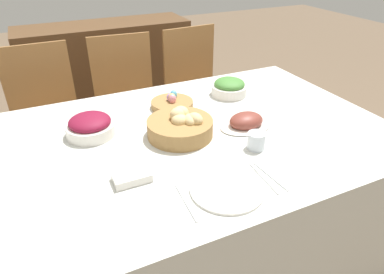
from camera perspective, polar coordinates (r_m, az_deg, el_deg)
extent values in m
plane|color=brown|center=(2.03, -0.90, -18.60)|extent=(12.00, 12.00, 0.00)
cube|color=silver|center=(1.76, -1.00, -10.46)|extent=(1.89, 1.20, 0.76)
cylinder|color=olive|center=(2.35, -13.23, -4.61)|extent=(0.03, 0.03, 0.44)
cylinder|color=olive|center=(2.40, -4.10, -2.85)|extent=(0.03, 0.03, 0.44)
cylinder|color=olive|center=(2.67, -14.53, -0.08)|extent=(0.03, 0.03, 0.44)
cylinder|color=olive|center=(2.72, -6.49, 1.38)|extent=(0.03, 0.03, 0.44)
cube|color=olive|center=(2.42, -10.06, 3.19)|extent=(0.45, 0.45, 0.02)
cube|color=olive|center=(2.49, -11.58, 10.64)|extent=(0.42, 0.05, 0.51)
cylinder|color=olive|center=(2.32, -25.44, -7.61)|extent=(0.03, 0.03, 0.44)
cylinder|color=olive|center=(2.32, -16.04, -5.45)|extent=(0.03, 0.03, 0.44)
cylinder|color=olive|center=(2.65, -25.98, -2.81)|extent=(0.03, 0.03, 0.44)
cylinder|color=olive|center=(2.65, -17.78, -0.93)|extent=(0.03, 0.03, 0.44)
cube|color=olive|center=(2.36, -22.37, 0.51)|extent=(0.43, 0.43, 0.02)
cube|color=olive|center=(2.44, -24.13, 8.09)|extent=(0.42, 0.02, 0.51)
cylinder|color=olive|center=(2.47, 0.05, -1.80)|extent=(0.03, 0.03, 0.44)
cylinder|color=olive|center=(2.65, 7.39, 0.41)|extent=(0.03, 0.03, 0.44)
cylinder|color=olive|center=(2.76, -3.89, 1.97)|extent=(0.03, 0.03, 0.44)
cylinder|color=olive|center=(2.93, 2.96, 3.75)|extent=(0.03, 0.03, 0.44)
cube|color=olive|center=(2.59, 1.70, 5.61)|extent=(0.45, 0.45, 0.02)
cube|color=olive|center=(2.65, -0.48, 12.46)|extent=(0.42, 0.05, 0.51)
cube|color=brown|center=(3.20, -13.67, 9.93)|extent=(1.42, 0.44, 0.91)
cylinder|color=#9E7542|center=(1.52, -2.01, 1.52)|extent=(0.29, 0.29, 0.08)
ellipsoid|color=#E0C184|center=(1.49, -0.31, 2.80)|extent=(0.08, 0.09, 0.05)
ellipsoid|color=#E0C184|center=(1.49, -2.12, 2.79)|extent=(0.10, 0.10, 0.06)
ellipsoid|color=#E0C184|center=(1.53, -1.97, 4.09)|extent=(0.09, 0.09, 0.06)
ellipsoid|color=#E0C184|center=(1.49, 0.54, 2.98)|extent=(0.08, 0.09, 0.06)
ellipsoid|color=#E0C184|center=(1.51, -2.47, 3.69)|extent=(0.09, 0.09, 0.06)
cylinder|color=#9E7542|center=(1.79, -3.33, 5.47)|extent=(0.22, 0.22, 0.03)
ellipsoid|color=pink|center=(1.76, -3.29, 6.35)|extent=(0.04, 0.04, 0.05)
ellipsoid|color=#60B2E0|center=(1.82, -3.09, 7.11)|extent=(0.04, 0.04, 0.05)
ellipsoid|color=#7FCC7A|center=(1.78, -3.33, 6.57)|extent=(0.04, 0.04, 0.05)
ellipsoid|color=#F4D151|center=(1.77, -3.36, 6.50)|extent=(0.04, 0.04, 0.05)
ellipsoid|color=#B27AD1|center=(1.78, -3.67, 6.58)|extent=(0.04, 0.04, 0.05)
ellipsoid|color=silver|center=(1.62, 8.94, 1.88)|extent=(0.25, 0.18, 0.01)
ellipsoid|color=brown|center=(1.61, 9.02, 2.69)|extent=(0.16, 0.12, 0.08)
cylinder|color=silver|center=(1.94, 6.20, 7.79)|extent=(0.20, 0.20, 0.05)
ellipsoid|color=#478438|center=(1.93, 6.27, 8.82)|extent=(0.17, 0.17, 0.06)
cylinder|color=silver|center=(1.59, -16.49, 1.24)|extent=(0.22, 0.22, 0.05)
ellipsoid|color=maroon|center=(1.58, -16.69, 2.45)|extent=(0.19, 0.19, 0.07)
cylinder|color=silver|center=(1.22, 5.84, -8.62)|extent=(0.26, 0.26, 0.01)
cube|color=silver|center=(1.17, -0.97, -10.83)|extent=(0.02, 0.20, 0.00)
cube|color=silver|center=(1.30, 11.88, -6.70)|extent=(0.02, 0.20, 0.00)
cube|color=silver|center=(1.31, 12.95, -6.34)|extent=(0.02, 0.20, 0.00)
cylinder|color=silver|center=(1.45, 10.66, -0.63)|extent=(0.07, 0.07, 0.07)
cube|color=silver|center=(1.27, -10.02, -6.58)|extent=(0.14, 0.08, 0.03)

